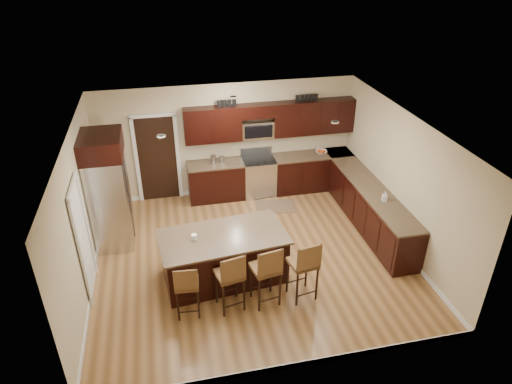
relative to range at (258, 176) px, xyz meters
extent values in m
plane|color=olive|center=(-0.68, -2.45, -0.47)|extent=(6.00, 6.00, 0.00)
plane|color=silver|center=(-0.68, -2.45, 2.23)|extent=(6.00, 6.00, 0.00)
plane|color=#C3B28C|center=(-0.68, 0.30, 0.88)|extent=(6.00, 0.00, 6.00)
plane|color=#C3B28C|center=(-3.68, -2.45, 0.88)|extent=(0.00, 5.50, 5.50)
plane|color=#C3B28C|center=(2.32, -2.45, 0.88)|extent=(0.00, 5.50, 5.50)
cube|color=black|center=(-1.03, 0.00, -0.03)|extent=(1.30, 0.60, 0.88)
cube|color=black|center=(1.35, 0.00, -0.03)|extent=(1.94, 0.60, 0.88)
cube|color=black|center=(2.02, -1.98, -0.03)|extent=(0.60, 3.35, 0.88)
cube|color=brown|center=(-1.03, 0.00, 0.43)|extent=(1.30, 0.63, 0.04)
cube|color=brown|center=(1.35, 0.00, 0.43)|extent=(1.94, 0.63, 0.04)
cube|color=brown|center=(2.02, -1.98, 0.43)|extent=(0.63, 3.35, 0.04)
cube|color=black|center=(-1.03, 0.13, 1.35)|extent=(1.30, 0.33, 0.80)
cube|color=black|center=(1.35, 0.13, 1.35)|extent=(1.94, 0.33, 0.80)
cube|color=black|center=(0.00, 0.13, 1.60)|extent=(0.76, 0.33, 0.30)
cube|color=silver|center=(0.00, 0.00, -0.02)|extent=(0.76, 0.64, 0.90)
cube|color=black|center=(0.00, 0.00, 0.44)|extent=(0.76, 0.60, 0.03)
cube|color=black|center=(0.00, -0.30, -0.02)|extent=(0.65, 0.01, 0.45)
cube|color=silver|center=(0.00, 0.27, 0.55)|extent=(0.76, 0.05, 0.18)
cube|color=silver|center=(0.00, 0.15, 1.15)|extent=(0.76, 0.31, 0.40)
cube|color=black|center=(-2.33, 0.28, 0.56)|extent=(0.85, 0.03, 2.06)
cube|color=white|center=(-3.66, -2.75, 0.55)|extent=(0.03, 0.80, 2.04)
cube|color=black|center=(-1.30, -2.95, -0.03)|extent=(2.23, 1.28, 0.88)
cube|color=brown|center=(-1.30, -2.95, 0.43)|extent=(2.34, 1.39, 0.04)
cube|color=black|center=(-1.30, -2.95, -0.43)|extent=(2.15, 1.19, 0.09)
cube|color=brown|center=(-2.02, -3.73, 0.15)|extent=(0.41, 0.41, 0.05)
cube|color=brown|center=(-2.04, -3.91, 0.35)|extent=(0.38, 0.07, 0.41)
cylinder|color=black|center=(-2.19, -3.90, -0.18)|extent=(0.03, 0.03, 0.59)
cylinder|color=black|center=(-1.86, -3.90, -0.18)|extent=(0.03, 0.03, 0.59)
cylinder|color=black|center=(-2.19, -3.57, -0.18)|extent=(0.03, 0.03, 0.59)
cylinder|color=black|center=(-1.86, -3.57, -0.18)|extent=(0.03, 0.03, 0.59)
cube|color=brown|center=(-1.32, -3.73, 0.22)|extent=(0.50, 0.50, 0.06)
cube|color=brown|center=(-1.28, -3.92, 0.44)|extent=(0.42, 0.13, 0.46)
cylinder|color=black|center=(-1.50, -3.92, -0.14)|extent=(0.04, 0.04, 0.66)
cylinder|color=black|center=(-1.14, -3.92, -0.14)|extent=(0.04, 0.04, 0.66)
cylinder|color=black|center=(-1.50, -3.55, -0.14)|extent=(0.04, 0.04, 0.66)
cylinder|color=black|center=(-1.14, -3.55, -0.14)|extent=(0.04, 0.04, 0.66)
cube|color=brown|center=(-0.72, -3.73, 0.24)|extent=(0.51, 0.51, 0.06)
cube|color=brown|center=(-0.68, -3.93, 0.47)|extent=(0.44, 0.12, 0.47)
cylinder|color=black|center=(-0.90, -3.92, -0.13)|extent=(0.04, 0.04, 0.68)
cylinder|color=black|center=(-0.53, -3.92, -0.13)|extent=(0.04, 0.04, 0.68)
cylinder|color=black|center=(-0.90, -3.54, -0.13)|extent=(0.04, 0.04, 0.68)
cylinder|color=black|center=(-0.53, -3.54, -0.13)|extent=(0.04, 0.04, 0.68)
cube|color=silver|center=(-3.30, -1.33, 0.50)|extent=(0.72, 0.97, 1.94)
cube|color=black|center=(-2.94, -1.33, 0.50)|extent=(0.01, 0.02, 1.84)
cylinder|color=silver|center=(-2.91, -1.41, 0.59)|extent=(0.02, 0.02, 0.86)
cylinder|color=silver|center=(-2.91, -1.25, 0.59)|extent=(0.02, 0.02, 0.86)
cube|color=black|center=(-3.30, -1.33, 1.67)|extent=(0.78, 1.03, 0.41)
cube|color=brown|center=(0.25, -0.71, -0.47)|extent=(1.02, 0.76, 0.01)
imported|color=silver|center=(1.56, 0.00, 0.48)|extent=(0.34, 0.34, 0.07)
imported|color=#B2B2B2|center=(2.02, -2.44, 0.55)|extent=(0.11, 0.12, 0.21)
cylinder|color=silver|center=(-1.07, 0.00, 0.56)|extent=(0.12, 0.12, 0.22)
cylinder|color=silver|center=(-0.87, 0.00, 0.53)|extent=(0.11, 0.11, 0.17)
cylinder|color=white|center=(-1.80, -2.95, 0.50)|extent=(0.10, 0.10, 0.10)
cube|color=brown|center=(-0.07, -3.73, 0.24)|extent=(0.51, 0.51, 0.06)
cube|color=brown|center=(-0.03, -3.93, 0.47)|extent=(0.44, 0.12, 0.47)
cylinder|color=black|center=(-0.25, -3.92, -0.13)|extent=(0.04, 0.04, 0.68)
cylinder|color=black|center=(0.12, -3.92, -0.13)|extent=(0.04, 0.04, 0.68)
cylinder|color=black|center=(-0.25, -3.54, -0.13)|extent=(0.04, 0.04, 0.68)
cylinder|color=black|center=(0.12, -3.54, -0.13)|extent=(0.04, 0.04, 0.68)
camera|label=1|loc=(-2.14, -9.54, 5.04)|focal=32.00mm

